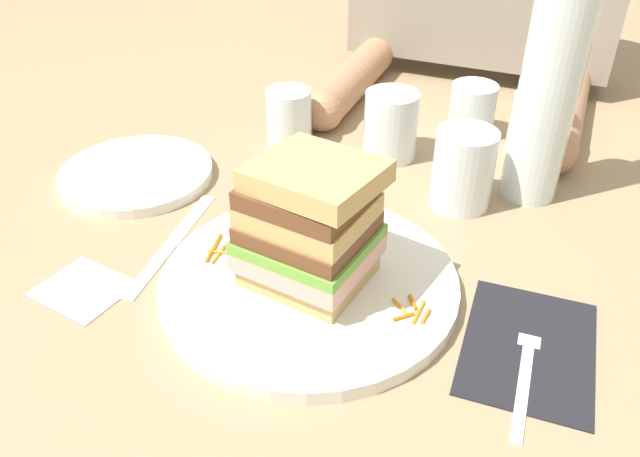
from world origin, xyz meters
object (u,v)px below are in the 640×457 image
object	(u,v)px
main_plate	(309,283)
empty_tumbler_2	(289,117)
knife	(170,245)
sandwich	(309,225)
empty_tumbler_3	(472,110)
side_plate	(136,174)
fork	(527,362)
juice_glass	(463,172)
empty_tumbler_1	(391,125)
water_bottle	(550,84)
napkin_dark	(529,347)
empty_tumbler_0	(537,127)
napkin_pink	(83,289)

from	to	relation	value
main_plate	empty_tumbler_2	xyz separation A→B (m)	(-0.15, 0.28, 0.03)
knife	sandwich	bearing A→B (deg)	-2.21
empty_tumbler_2	empty_tumbler_3	xyz separation A→B (m)	(0.23, 0.13, -0.00)
sandwich	side_plate	bearing A→B (deg)	158.41
main_plate	fork	world-z (taller)	main_plate
juice_glass	empty_tumbler_2	size ratio (longest dim) A/B	1.21
knife	empty_tumbler_1	size ratio (longest dim) A/B	2.20
water_bottle	empty_tumbler_1	world-z (taller)	water_bottle
sandwich	side_plate	world-z (taller)	sandwich
napkin_dark	empty_tumbler_3	bearing A→B (deg)	108.84
sandwich	juice_glass	size ratio (longest dim) A/B	1.39
empty_tumbler_1	empty_tumbler_2	xyz separation A→B (m)	(-0.14, -0.02, -0.01)
empty_tumbler_1	empty_tumbler_3	distance (m)	0.14
water_bottle	empty_tumbler_0	distance (m)	0.14
juice_glass	empty_tumbler_1	xyz separation A→B (m)	(-0.12, 0.08, 0.00)
fork	empty_tumbler_2	size ratio (longest dim) A/B	2.11
napkin_dark	side_plate	world-z (taller)	side_plate
main_plate	empty_tumbler_1	bearing A→B (deg)	91.94
empty_tumbler_2	empty_tumbler_3	bearing A→B (deg)	28.60
sandwich	empty_tumbler_2	distance (m)	0.32
juice_glass	empty_tumbler_1	size ratio (longest dim) A/B	1.05
knife	empty_tumbler_1	xyz separation A→B (m)	(0.16, 0.29, 0.04)
empty_tumbler_2	water_bottle	bearing A→B (deg)	-1.65
empty_tumbler_1	water_bottle	bearing A→B (deg)	-8.29
empty_tumbler_2	empty_tumbler_3	size ratio (longest dim) A/B	1.05
sandwich	napkin_pink	bearing A→B (deg)	-157.11
main_plate	empty_tumbler_3	bearing A→B (deg)	79.17
napkin_dark	knife	size ratio (longest dim) A/B	0.79
fork	napkin_pink	size ratio (longest dim) A/B	1.91
napkin_pink	knife	bearing A→B (deg)	67.37
main_plate	sandwich	world-z (taller)	sandwich
water_bottle	napkin_pink	world-z (taller)	water_bottle
fork	knife	bearing A→B (deg)	175.71
empty_tumbler_0	napkin_pink	size ratio (longest dim) A/B	0.98
napkin_dark	empty_tumbler_3	distance (m)	0.43
empty_tumbler_3	napkin_dark	bearing A→B (deg)	-71.16
sandwich	fork	xyz separation A→B (m)	(0.22, -0.02, -0.07)
side_plate	knife	bearing A→B (deg)	-41.92
sandwich	fork	world-z (taller)	sandwich
fork	empty_tumbler_2	distance (m)	0.48
sandwich	knife	distance (m)	0.19
sandwich	empty_tumbler_3	xyz separation A→B (m)	(0.08, 0.41, -0.04)
empty_tumbler_3	sandwich	bearing A→B (deg)	-100.77
sandwich	main_plate	bearing A→B (deg)	-125.86
water_bottle	side_plate	world-z (taller)	water_bottle
knife	side_plate	bearing A→B (deg)	138.08
main_plate	sandwich	size ratio (longest dim) A/B	2.25
main_plate	napkin_dark	world-z (taller)	main_plate
sandwich	empty_tumbler_2	bearing A→B (deg)	118.29
knife	fork	bearing A→B (deg)	-4.29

